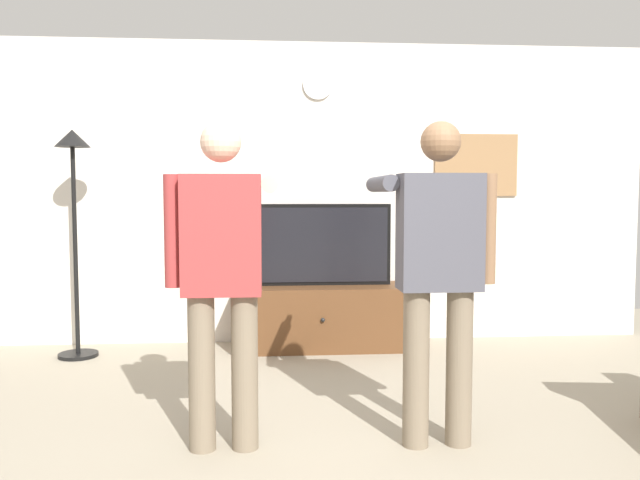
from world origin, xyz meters
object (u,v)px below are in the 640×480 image
object	(u,v)px
tv_stand	(320,317)
person_standing_nearer_lamp	(222,266)
floor_lamp	(74,195)
television	(320,245)
wall_clock	(318,85)
person_standing_nearer_couch	(438,263)
framed_picture	(476,165)

from	to	relation	value
tv_stand	person_standing_nearer_lamp	bearing A→B (deg)	-107.64
floor_lamp	person_standing_nearer_lamp	world-z (taller)	floor_lamp
tv_stand	television	xyz separation A→B (m)	(-0.00, 0.05, 0.63)
television	wall_clock	bearing A→B (deg)	90.00
person_standing_nearer_couch	tv_stand	bearing A→B (deg)	101.83
person_standing_nearer_lamp	person_standing_nearer_couch	bearing A→B (deg)	-1.77
floor_lamp	television	bearing A→B (deg)	5.19
wall_clock	floor_lamp	bearing A→B (deg)	-168.07
television	wall_clock	xyz separation A→B (m)	(-0.00, 0.24, 1.42)
television	framed_picture	bearing A→B (deg)	9.67
wall_clock	television	bearing A→B (deg)	-90.00
floor_lamp	person_standing_nearer_lamp	distance (m)	2.44
floor_lamp	person_standing_nearer_lamp	xyz separation A→B (m)	(1.34, -2.00, -0.36)
television	person_standing_nearer_lamp	size ratio (longest dim) A/B	0.72
television	floor_lamp	size ratio (longest dim) A/B	0.66
tv_stand	floor_lamp	distance (m)	2.29
framed_picture	floor_lamp	size ratio (longest dim) A/B	0.41
wall_clock	person_standing_nearer_couch	size ratio (longest dim) A/B	0.15
floor_lamp	person_standing_nearer_couch	world-z (taller)	floor_lamp
framed_picture	floor_lamp	bearing A→B (deg)	-172.92
floor_lamp	person_standing_nearer_lamp	size ratio (longest dim) A/B	1.09
tv_stand	television	world-z (taller)	television
wall_clock	person_standing_nearer_couch	distance (m)	2.84
wall_clock	person_standing_nearer_couch	bearing A→B (deg)	-79.53
tv_stand	person_standing_nearer_lamp	xyz separation A→B (m)	(-0.68, -2.14, 0.70)
tv_stand	floor_lamp	size ratio (longest dim) A/B	0.79
floor_lamp	person_standing_nearer_lamp	bearing A→B (deg)	-56.11
tv_stand	person_standing_nearer_lamp	distance (m)	2.35
tv_stand	person_standing_nearer_lamp	size ratio (longest dim) A/B	0.86
television	framed_picture	distance (m)	1.64
wall_clock	person_standing_nearer_couch	world-z (taller)	wall_clock
tv_stand	framed_picture	distance (m)	2.00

